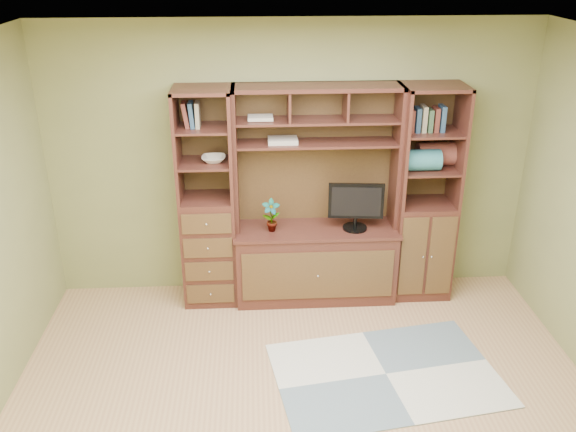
{
  "coord_description": "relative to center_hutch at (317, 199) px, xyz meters",
  "views": [
    {
      "loc": [
        -0.34,
        -3.4,
        3.15
      ],
      "look_at": [
        -0.07,
        1.2,
        1.1
      ],
      "focal_mm": 38.0,
      "sensor_mm": 36.0,
      "label": 1
    }
  ],
  "objects": [
    {
      "name": "monitor",
      "position": [
        0.36,
        -0.03,
        0.02
      ],
      "size": [
        0.53,
        0.27,
        0.62
      ],
      "primitive_type": "cube",
      "rotation": [
        0.0,
        0.0,
        -0.1
      ],
      "color": "black",
      "rests_on": "center_hutch"
    },
    {
      "name": "center_hutch",
      "position": [
        0.0,
        0.0,
        0.0
      ],
      "size": [
        1.54,
        0.53,
        2.05
      ],
      "primitive_type": "cube",
      "color": "#431F17",
      "rests_on": "ground"
    },
    {
      "name": "right_tower",
      "position": [
        1.02,
        0.04,
        0.0
      ],
      "size": [
        0.55,
        0.45,
        2.05
      ],
      "primitive_type": "cube",
      "color": "#431F17",
      "rests_on": "ground"
    },
    {
      "name": "blanket_red",
      "position": [
        1.13,
        0.12,
        0.37
      ],
      "size": [
        0.39,
        0.21,
        0.21
      ],
      "primitive_type": "cube",
      "color": "brown",
      "rests_on": "right_tower"
    },
    {
      "name": "magazines",
      "position": [
        -0.3,
        0.09,
        0.54
      ],
      "size": [
        0.26,
        0.19,
        0.04
      ],
      "primitive_type": "cube",
      "color": "#B5AC9A",
      "rests_on": "center_hutch"
    },
    {
      "name": "rug",
      "position": [
        0.45,
        -1.25,
        -1.02
      ],
      "size": [
        1.91,
        1.43,
        0.01
      ],
      "primitive_type": "cube",
      "rotation": [
        0.0,
        0.0,
        0.15
      ],
      "color": "#A0A6A5",
      "rests_on": "ground"
    },
    {
      "name": "room",
      "position": [
        -0.22,
        -1.73,
        0.28
      ],
      "size": [
        4.6,
        4.1,
        2.64
      ],
      "color": "tan",
      "rests_on": "ground"
    },
    {
      "name": "bowl",
      "position": [
        -0.92,
        0.04,
        0.39
      ],
      "size": [
        0.21,
        0.21,
        0.05
      ],
      "primitive_type": "imported",
      "color": "silver",
      "rests_on": "left_tower"
    },
    {
      "name": "left_tower",
      "position": [
        -1.0,
        0.04,
        0.0
      ],
      "size": [
        0.5,
        0.45,
        2.05
      ],
      "primitive_type": "cube",
      "color": "#431F17",
      "rests_on": "ground"
    },
    {
      "name": "orchid",
      "position": [
        -0.42,
        -0.03,
        -0.14
      ],
      "size": [
        0.16,
        0.11,
        0.31
      ],
      "primitive_type": "imported",
      "color": "#B44C3D",
      "rests_on": "center_hutch"
    },
    {
      "name": "blanket_teal",
      "position": [
        0.94,
        -0.01,
        0.36
      ],
      "size": [
        0.33,
        0.19,
        0.19
      ],
      "primitive_type": "cube",
      "color": "#2E7179",
      "rests_on": "right_tower"
    }
  ]
}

